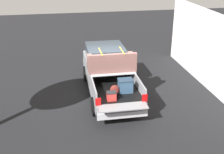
# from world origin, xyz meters

# --- Properties ---
(ground_plane) EXTENTS (40.00, 40.00, 0.00)m
(ground_plane) POSITION_xyz_m (0.00, 0.00, 0.00)
(ground_plane) COLOR black
(pickup_truck) EXTENTS (6.05, 2.06, 2.23)m
(pickup_truck) POSITION_xyz_m (0.37, -0.00, 0.97)
(pickup_truck) COLOR gray
(pickup_truck) RESTS_ON ground_plane
(building_facade) EXTENTS (9.90, 0.36, 3.52)m
(building_facade) POSITION_xyz_m (-0.35, -4.89, 1.76)
(building_facade) COLOR white
(building_facade) RESTS_ON ground_plane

